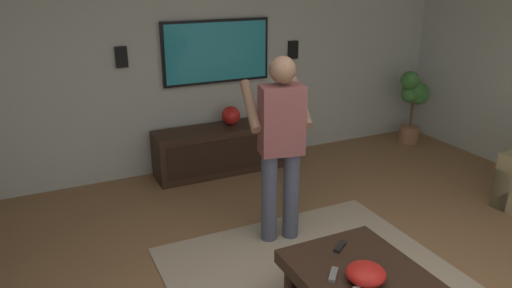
# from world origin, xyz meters

# --- Properties ---
(wall_back_tv) EXTENTS (0.10, 6.91, 2.76)m
(wall_back_tv) POSITION_xyz_m (3.21, 0.00, 1.38)
(wall_back_tv) COLOR #B2B7AD
(wall_back_tv) RESTS_ON ground
(coffee_table) EXTENTS (1.00, 0.80, 0.40)m
(coffee_table) POSITION_xyz_m (0.01, -0.03, 0.30)
(coffee_table) COLOR #332116
(coffee_table) RESTS_ON ground
(media_console) EXTENTS (0.45, 1.70, 0.55)m
(media_console) POSITION_xyz_m (2.88, -0.23, 0.28)
(media_console) COLOR #332116
(media_console) RESTS_ON ground
(tv) EXTENTS (0.05, 1.29, 0.73)m
(tv) POSITION_xyz_m (3.12, -0.23, 1.39)
(tv) COLOR black
(person_standing) EXTENTS (0.61, 0.61, 1.64)m
(person_standing) POSITION_xyz_m (1.24, -0.07, 0.93)
(person_standing) COLOR #4C5166
(person_standing) RESTS_ON ground
(potted_plant_tall) EXTENTS (0.33, 0.48, 1.01)m
(potted_plant_tall) POSITION_xyz_m (2.73, -2.92, 0.63)
(potted_plant_tall) COLOR #9E6B4C
(potted_plant_tall) RESTS_ON ground
(bowl) EXTENTS (0.26, 0.26, 0.12)m
(bowl) POSITION_xyz_m (-0.07, 0.01, 0.46)
(bowl) COLOR red
(bowl) RESTS_ON coffee_table
(remote_black) EXTENTS (0.12, 0.15, 0.02)m
(remote_black) POSITION_xyz_m (0.33, -0.07, 0.41)
(remote_black) COLOR black
(remote_black) RESTS_ON coffee_table
(remote_grey) EXTENTS (0.14, 0.13, 0.02)m
(remote_grey) POSITION_xyz_m (0.07, 0.17, 0.41)
(remote_grey) COLOR slate
(remote_grey) RESTS_ON coffee_table
(vase_round) EXTENTS (0.22, 0.22, 0.22)m
(vase_round) POSITION_xyz_m (2.93, -0.32, 0.66)
(vase_round) COLOR red
(vase_round) RESTS_ON media_console
(wall_speaker_left) EXTENTS (0.06, 0.12, 0.22)m
(wall_speaker_left) POSITION_xyz_m (3.13, -1.25, 1.34)
(wall_speaker_left) COLOR black
(wall_speaker_right) EXTENTS (0.06, 0.12, 0.22)m
(wall_speaker_right) POSITION_xyz_m (3.13, 0.85, 1.40)
(wall_speaker_right) COLOR black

